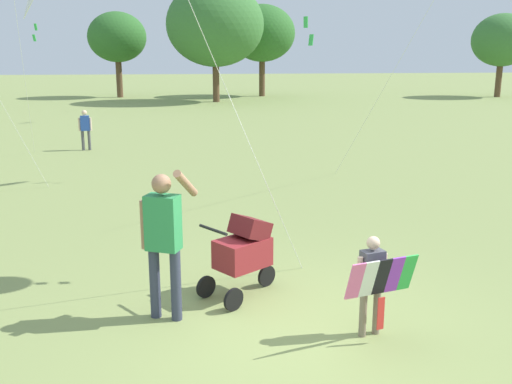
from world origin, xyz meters
TOP-DOWN VIEW (x-y plane):
  - ground_plane at (0.00, 0.00)m, footprint 120.00×120.00m
  - treeline_distant at (-5.71, 28.87)m, footprint 41.02×7.73m
  - child_with_butterfly_kite at (0.83, -0.10)m, footprint 0.80×0.46m
  - person_adult_flyer at (-1.39, 0.56)m, footprint 0.66×0.50m
  - stroller at (-0.45, 1.12)m, footprint 1.04×0.91m
  - kite_orange_delta at (-4.32, 7.29)m, footprint 1.45×1.79m
  - person_red_shirt at (-4.32, 12.11)m, footprint 0.38×0.20m

SIDE VIEW (x-z plane):
  - ground_plane at x=0.00m, z-range 0.00..0.00m
  - stroller at x=-0.45m, z-range 0.09..1.12m
  - child_with_butterfly_kite at x=0.83m, z-range 0.11..1.23m
  - person_red_shirt at x=-4.32m, z-range 0.11..1.30m
  - person_adult_flyer at x=-1.39m, z-range 0.14..1.91m
  - treeline_distant at x=-5.71m, z-range 0.38..6.75m
  - kite_orange_delta at x=-4.32m, z-range 1.68..6.18m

